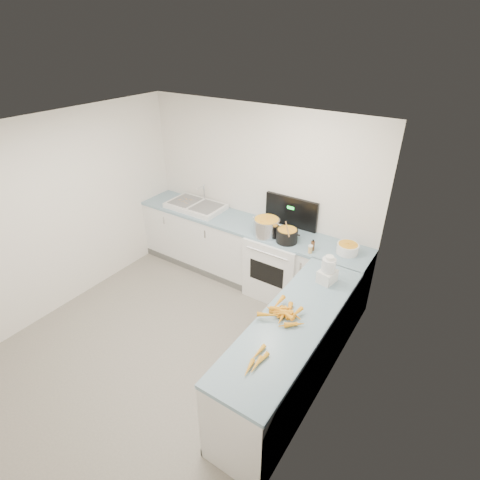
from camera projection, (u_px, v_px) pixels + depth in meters
The scene contains 19 objects.
floor at pixel (168, 347), 4.46m from camera, with size 3.50×4.00×0.00m, color gray, non-canonical shape.
ceiling at pixel (140, 138), 3.22m from camera, with size 3.50×4.00×0.00m, color white, non-canonical shape.
wall_back at pixel (257, 196), 5.29m from camera, with size 3.50×2.50×0.00m, color white, non-canonical shape.
wall_left at pixel (55, 218), 4.68m from camera, with size 4.00×2.50×0.00m, color white, non-canonical shape.
wall_right at pixel (315, 325), 3.00m from camera, with size 4.00×2.50×0.00m, color white, non-canonical shape.
counter_back at pixel (246, 252), 5.46m from camera, with size 3.50×0.62×0.94m.
counter_right at pixel (291, 355), 3.75m from camera, with size 0.62×2.20×0.94m.
stove at pixel (278, 263), 5.18m from camera, with size 0.76×0.65×1.36m.
sink at pixel (196, 206), 5.64m from camera, with size 0.86×0.52×0.31m.
steel_pot at pixel (266, 228), 4.88m from camera, with size 0.34×0.34×0.25m, color silver.
black_pot at pixel (287, 236), 4.74m from camera, with size 0.27×0.27×0.19m, color black.
wooden_spoon at pixel (287, 229), 4.69m from camera, with size 0.02×0.02×0.39m, color #AD7A47.
mixing_bowl at pixel (347, 249), 4.51m from camera, with size 0.26×0.26×0.12m, color white.
extract_bottle at pixel (313, 246), 4.57m from camera, with size 0.05×0.05×0.12m, color #593319.
spice_jar at pixel (310, 250), 4.52m from camera, with size 0.05×0.05×0.09m, color #E5B266.
food_processor at pixel (328, 271), 3.96m from camera, with size 0.19×0.22×0.32m.
carrot_pile at pixel (284, 313), 3.53m from camera, with size 0.44×0.38×0.09m.
peeled_carrots at pixel (256, 361), 3.05m from camera, with size 0.11×0.37×0.04m.
peelings at pixel (186, 200), 5.72m from camera, with size 0.23×0.22×0.01m.
Camera 1 is at (2.50, -2.22, 3.34)m, focal length 28.00 mm.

